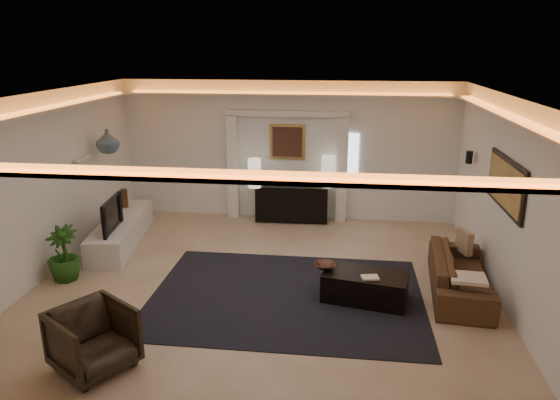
# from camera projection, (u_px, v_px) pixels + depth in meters

# --- Properties ---
(floor) EXTENTS (7.00, 7.00, 0.00)m
(floor) POSITION_uv_depth(u_px,v_px,m) (262.00, 289.00, 7.95)
(floor) COLOR #BEA791
(floor) RESTS_ON ground
(ceiling) EXTENTS (7.00, 7.00, 0.00)m
(ceiling) POSITION_uv_depth(u_px,v_px,m) (260.00, 97.00, 7.11)
(ceiling) COLOR white
(ceiling) RESTS_ON ground
(wall_back) EXTENTS (7.00, 0.00, 7.00)m
(wall_back) POSITION_uv_depth(u_px,v_px,m) (288.00, 151.00, 10.86)
(wall_back) COLOR silver
(wall_back) RESTS_ON ground
(wall_front) EXTENTS (7.00, 0.00, 7.00)m
(wall_front) POSITION_uv_depth(u_px,v_px,m) (194.00, 320.00, 4.21)
(wall_front) COLOR silver
(wall_front) RESTS_ON ground
(wall_left) EXTENTS (0.00, 7.00, 7.00)m
(wall_left) POSITION_uv_depth(u_px,v_px,m) (36.00, 190.00, 7.94)
(wall_left) COLOR silver
(wall_left) RESTS_ON ground
(wall_right) EXTENTS (0.00, 7.00, 7.00)m
(wall_right) POSITION_uv_depth(u_px,v_px,m) (512.00, 207.00, 7.12)
(wall_right) COLOR silver
(wall_right) RESTS_ON ground
(cove_soffit) EXTENTS (7.00, 7.00, 0.04)m
(cove_soffit) POSITION_uv_depth(u_px,v_px,m) (260.00, 118.00, 7.19)
(cove_soffit) COLOR silver
(cove_soffit) RESTS_ON ceiling
(daylight_slit) EXTENTS (0.25, 0.03, 1.00)m
(daylight_slit) POSITION_uv_depth(u_px,v_px,m) (352.00, 158.00, 10.71)
(daylight_slit) COLOR white
(daylight_slit) RESTS_ON wall_back
(area_rug) EXTENTS (4.00, 3.00, 0.01)m
(area_rug) POSITION_uv_depth(u_px,v_px,m) (287.00, 296.00, 7.71)
(area_rug) COLOR black
(area_rug) RESTS_ON ground
(pilaster_left) EXTENTS (0.22, 0.20, 2.20)m
(pilaster_left) POSITION_uv_depth(u_px,v_px,m) (233.00, 167.00, 11.00)
(pilaster_left) COLOR silver
(pilaster_left) RESTS_ON ground
(pilaster_right) EXTENTS (0.22, 0.20, 2.20)m
(pilaster_right) POSITION_uv_depth(u_px,v_px,m) (342.00, 170.00, 10.73)
(pilaster_right) COLOR silver
(pilaster_right) RESTS_ON ground
(alcove_header) EXTENTS (2.52, 0.20, 0.12)m
(alcove_header) POSITION_uv_depth(u_px,v_px,m) (287.00, 113.00, 10.53)
(alcove_header) COLOR silver
(alcove_header) RESTS_ON wall_back
(painting_frame) EXTENTS (0.74, 0.04, 0.74)m
(painting_frame) POSITION_uv_depth(u_px,v_px,m) (287.00, 142.00, 10.77)
(painting_frame) COLOR tan
(painting_frame) RESTS_ON wall_back
(painting_canvas) EXTENTS (0.62, 0.02, 0.62)m
(painting_canvas) POSITION_uv_depth(u_px,v_px,m) (287.00, 142.00, 10.75)
(painting_canvas) COLOR #4C2D1E
(painting_canvas) RESTS_ON wall_back
(art_panel_frame) EXTENTS (0.04, 1.64, 0.74)m
(art_panel_frame) POSITION_uv_depth(u_px,v_px,m) (506.00, 184.00, 7.34)
(art_panel_frame) COLOR black
(art_panel_frame) RESTS_ON wall_right
(art_panel_gold) EXTENTS (0.02, 1.50, 0.62)m
(art_panel_gold) POSITION_uv_depth(u_px,v_px,m) (504.00, 184.00, 7.34)
(art_panel_gold) COLOR tan
(art_panel_gold) RESTS_ON wall_right
(wall_sconce) EXTENTS (0.12, 0.12, 0.22)m
(wall_sconce) POSITION_uv_depth(u_px,v_px,m) (469.00, 157.00, 9.16)
(wall_sconce) COLOR black
(wall_sconce) RESTS_ON wall_right
(wall_niche) EXTENTS (0.10, 0.55, 0.04)m
(wall_niche) POSITION_uv_depth(u_px,v_px,m) (83.00, 158.00, 9.21)
(wall_niche) COLOR silver
(wall_niche) RESTS_ON wall_left
(console) EXTENTS (1.51, 0.51, 0.75)m
(console) POSITION_uv_depth(u_px,v_px,m) (292.00, 202.00, 10.91)
(console) COLOR black
(console) RESTS_ON ground
(lamp_left) EXTENTS (0.31, 0.31, 0.59)m
(lamp_left) POSITION_uv_depth(u_px,v_px,m) (254.00, 172.00, 10.58)
(lamp_left) COLOR #F3E5CD
(lamp_left) RESTS_ON console
(lamp_right) EXTENTS (0.35, 0.35, 0.64)m
(lamp_right) POSITION_uv_depth(u_px,v_px,m) (328.00, 172.00, 10.62)
(lamp_right) COLOR beige
(lamp_right) RESTS_ON console
(media_ledge) EXTENTS (1.00, 2.60, 0.48)m
(media_ledge) POSITION_uv_depth(u_px,v_px,m) (122.00, 231.00, 9.73)
(media_ledge) COLOR silver
(media_ledge) RESTS_ON ground
(tv) EXTENTS (1.02, 0.26, 0.58)m
(tv) POSITION_uv_depth(u_px,v_px,m) (107.00, 215.00, 9.03)
(tv) COLOR black
(tv) RESTS_ON media_ledge
(figurine) EXTENTS (0.14, 0.14, 0.38)m
(figurine) POSITION_uv_depth(u_px,v_px,m) (124.00, 199.00, 10.34)
(figurine) COLOR #4A3119
(figurine) RESTS_ON media_ledge
(ginger_jar) EXTENTS (0.44, 0.44, 0.44)m
(ginger_jar) POSITION_uv_depth(u_px,v_px,m) (108.00, 141.00, 9.52)
(ginger_jar) COLOR slate
(ginger_jar) RESTS_ON wall_niche
(plant) EXTENTS (0.53, 0.53, 0.89)m
(plant) POSITION_uv_depth(u_px,v_px,m) (63.00, 254.00, 8.13)
(plant) COLOR #1E4914
(plant) RESTS_ON ground
(sofa) EXTENTS (2.13, 1.01, 0.60)m
(sofa) POSITION_uv_depth(u_px,v_px,m) (460.00, 274.00, 7.75)
(sofa) COLOR #4C2E16
(sofa) RESTS_ON ground
(throw_blanket) EXTENTS (0.50, 0.42, 0.05)m
(throw_blanket) POSITION_uv_depth(u_px,v_px,m) (468.00, 278.00, 7.03)
(throw_blanket) COLOR beige
(throw_blanket) RESTS_ON sofa
(throw_pillow) EXTENTS (0.22, 0.39, 0.37)m
(throw_pillow) POSITION_uv_depth(u_px,v_px,m) (464.00, 242.00, 8.34)
(throw_pillow) COLOR #997F5F
(throw_pillow) RESTS_ON sofa
(coffee_table) EXTENTS (1.29, 0.87, 0.44)m
(coffee_table) POSITION_uv_depth(u_px,v_px,m) (365.00, 287.00, 7.54)
(coffee_table) COLOR black
(coffee_table) RESTS_ON ground
(bowl) EXTENTS (0.34, 0.34, 0.08)m
(bowl) POSITION_uv_depth(u_px,v_px,m) (325.00, 267.00, 7.64)
(bowl) COLOR #402417
(bowl) RESTS_ON coffee_table
(magazine) EXTENTS (0.27, 0.21, 0.03)m
(magazine) POSITION_uv_depth(u_px,v_px,m) (370.00, 279.00, 7.31)
(magazine) COLOR beige
(magazine) RESTS_ON coffee_table
(armchair) EXTENTS (1.13, 1.13, 0.75)m
(armchair) POSITION_uv_depth(u_px,v_px,m) (93.00, 339.00, 5.90)
(armchair) COLOR black
(armchair) RESTS_ON ground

